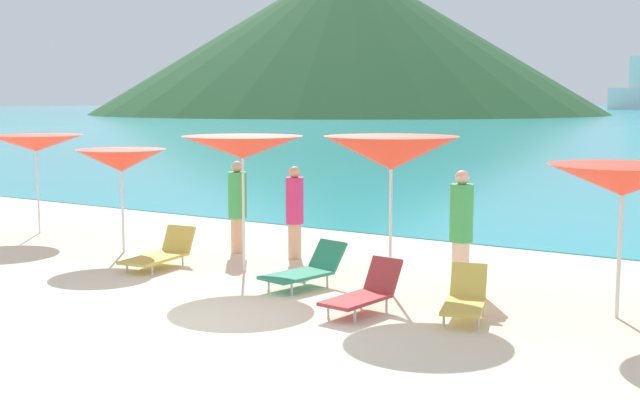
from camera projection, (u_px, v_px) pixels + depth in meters
ground_plane at (471, 234)px, 19.36m from camera, size 50.00×100.00×0.30m
headland_hill at (347, 37)px, 176.31m from camera, size 109.04×109.04×32.95m
umbrella_0 at (36, 143)px, 18.27m from camera, size 2.14×2.14×2.21m
umbrella_1 at (121, 161)px, 15.95m from camera, size 1.74×1.74×2.03m
umbrella_2 at (243, 148)px, 14.10m from camera, size 2.25×2.25×2.37m
umbrella_3 at (391, 153)px, 12.62m from camera, size 2.22×2.22×2.43m
umbrella_4 at (623, 181)px, 11.08m from camera, size 2.04×2.04×2.11m
lounge_chair_1 at (465, 298)px, 11.22m from camera, size 0.85×1.35×0.68m
lounge_chair_2 at (306, 269)px, 13.14m from camera, size 0.88×1.55×0.68m
lounge_chair_3 at (161, 253)px, 14.72m from camera, size 0.80×1.59×0.67m
lounge_chair_5 at (365, 292)px, 11.55m from camera, size 0.67×1.39×0.71m
beachgoer_0 at (237, 205)px, 16.03m from camera, size 0.37×0.37×1.80m
beachgoer_1 at (461, 225)px, 13.18m from camera, size 0.38×0.38×1.87m
beachgoer_2 at (295, 210)px, 15.42m from camera, size 0.33×0.33×1.75m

